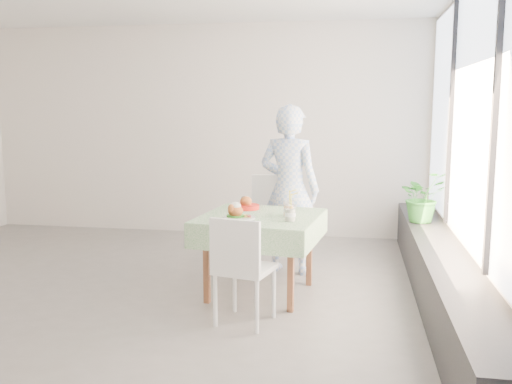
% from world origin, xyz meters
% --- Properties ---
extents(floor, '(6.00, 6.00, 0.00)m').
position_xyz_m(floor, '(0.00, 0.00, 0.00)').
color(floor, '#64625F').
rests_on(floor, ground).
extents(wall_back, '(6.00, 0.02, 2.80)m').
position_xyz_m(wall_back, '(0.00, 2.50, 1.40)').
color(wall_back, silver).
rests_on(wall_back, ground).
extents(wall_right, '(0.02, 5.00, 2.80)m').
position_xyz_m(wall_right, '(3.00, 0.00, 1.40)').
color(wall_right, silver).
rests_on(wall_right, ground).
extents(window_pane, '(0.01, 4.80, 2.18)m').
position_xyz_m(window_pane, '(2.97, 0.00, 1.65)').
color(window_pane, '#D1E0F9').
rests_on(window_pane, ground).
extents(window_ledge, '(0.40, 4.80, 0.50)m').
position_xyz_m(window_ledge, '(2.80, 0.00, 0.25)').
color(window_ledge, black).
rests_on(window_ledge, ground).
extents(cafe_table, '(1.17, 1.17, 0.74)m').
position_xyz_m(cafe_table, '(1.19, 0.04, 0.46)').
color(cafe_table, brown).
rests_on(cafe_table, ground).
extents(chair_far, '(0.52, 0.52, 0.99)m').
position_xyz_m(chair_far, '(1.19, 0.86, 0.31)').
color(chair_far, white).
rests_on(chair_far, ground).
extents(chair_near, '(0.50, 0.50, 0.88)m').
position_xyz_m(chair_near, '(1.18, -0.69, 0.27)').
color(chair_near, white).
rests_on(chair_near, ground).
extents(diner, '(0.72, 0.57, 1.75)m').
position_xyz_m(diner, '(1.37, 0.80, 0.87)').
color(diner, '#91B2E8').
rests_on(diner, ground).
extents(main_dish, '(0.29, 0.29, 0.15)m').
position_xyz_m(main_dish, '(1.02, -0.15, 0.79)').
color(main_dish, white).
rests_on(main_dish, cafe_table).
extents(juice_cup_orange, '(0.10, 0.10, 0.28)m').
position_xyz_m(juice_cup_orange, '(1.45, 0.04, 0.81)').
color(juice_cup_orange, white).
rests_on(juice_cup_orange, cafe_table).
extents(juice_cup_lemonade, '(0.10, 0.10, 0.29)m').
position_xyz_m(juice_cup_lemonade, '(1.49, -0.17, 0.81)').
color(juice_cup_lemonade, white).
rests_on(juice_cup_lemonade, cafe_table).
extents(second_dish, '(0.26, 0.26, 0.12)m').
position_xyz_m(second_dish, '(1.00, 0.34, 0.78)').
color(second_dish, '#B41B12').
rests_on(second_dish, cafe_table).
extents(potted_plant, '(0.65, 0.62, 0.55)m').
position_xyz_m(potted_plant, '(2.75, 1.21, 0.77)').
color(potted_plant, '#30802A').
rests_on(potted_plant, window_ledge).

